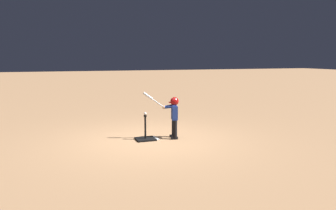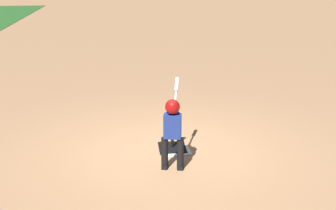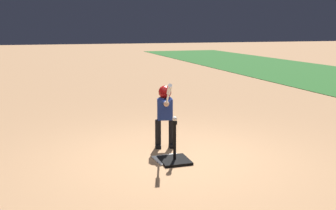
# 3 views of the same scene
# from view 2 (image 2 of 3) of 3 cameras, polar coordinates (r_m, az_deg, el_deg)

# --- Properties ---
(ground_plane) EXTENTS (90.00, 90.00, 0.00)m
(ground_plane) POSITION_cam_2_polar(r_m,az_deg,el_deg) (7.81, 0.02, -5.65)
(ground_plane) COLOR #AD7F56
(home_plate) EXTENTS (0.47, 0.47, 0.02)m
(home_plate) POSITION_cam_2_polar(r_m,az_deg,el_deg) (7.80, 1.05, -5.60)
(home_plate) COLOR white
(home_plate) RESTS_ON ground_plane
(batting_tee) EXTENTS (0.50, 0.45, 0.65)m
(batting_tee) POSITION_cam_2_polar(r_m,az_deg,el_deg) (7.87, 0.53, -4.88)
(batting_tee) COLOR black
(batting_tee) RESTS_ON ground_plane
(batter_child) EXTENTS (0.93, 0.37, 1.24)m
(batter_child) POSITION_cam_2_polar(r_m,az_deg,el_deg) (6.96, 0.59, -2.39)
(batter_child) COLOR black
(batter_child) RESTS_ON ground_plane
(baseball) EXTENTS (0.07, 0.07, 0.07)m
(baseball) POSITION_cam_2_polar(r_m,az_deg,el_deg) (7.67, 0.54, -0.60)
(baseball) COLOR white
(baseball) RESTS_ON batting_tee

